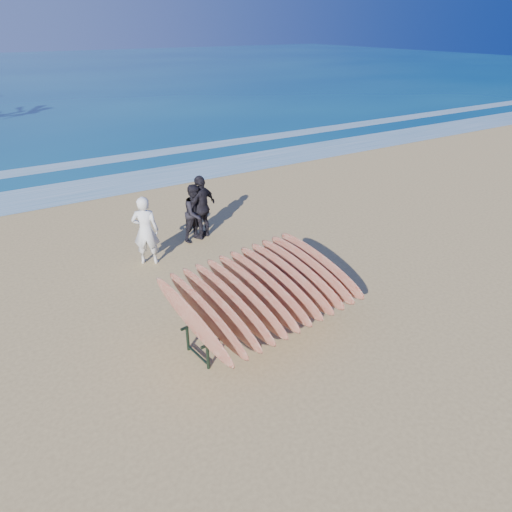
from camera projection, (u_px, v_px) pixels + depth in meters
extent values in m
plane|color=tan|center=(276.00, 312.00, 9.42)|extent=(120.00, 120.00, 0.00)
plane|color=navy|center=(2.00, 75.00, 51.03)|extent=(160.00, 160.00, 0.00)
plane|color=white|center=(127.00, 182.00, 16.98)|extent=(160.00, 160.00, 0.00)
plane|color=white|center=(101.00, 161.00, 19.63)|extent=(160.00, 160.00, 0.00)
cylinder|color=black|center=(208.00, 357.00, 7.78)|extent=(0.06, 0.06, 0.50)
cylinder|color=black|center=(327.00, 298.00, 9.44)|extent=(0.06, 0.06, 0.50)
cylinder|color=black|center=(188.00, 339.00, 8.22)|extent=(0.06, 0.06, 0.50)
cylinder|color=black|center=(305.00, 285.00, 9.89)|extent=(0.06, 0.06, 0.50)
cylinder|color=black|center=(273.00, 313.00, 8.49)|extent=(3.18, 0.48, 0.06)
cylinder|color=black|center=(252.00, 299.00, 8.94)|extent=(3.18, 0.48, 0.06)
cylinder|color=black|center=(198.00, 355.00, 8.08)|extent=(0.13, 0.65, 0.04)
cylinder|color=black|center=(315.00, 298.00, 9.74)|extent=(0.13, 0.65, 0.04)
ellipsoid|color=maroon|center=(192.00, 319.00, 7.67)|extent=(0.39, 2.48, 1.00)
ellipsoid|color=maroon|center=(206.00, 313.00, 7.83)|extent=(0.39, 2.48, 1.00)
ellipsoid|color=maroon|center=(219.00, 308.00, 7.99)|extent=(0.39, 2.48, 1.00)
ellipsoid|color=maroon|center=(232.00, 302.00, 8.15)|extent=(0.39, 2.48, 1.00)
ellipsoid|color=maroon|center=(245.00, 297.00, 8.31)|extent=(0.39, 2.48, 1.00)
ellipsoid|color=maroon|center=(256.00, 291.00, 8.46)|extent=(0.39, 2.48, 1.00)
ellipsoid|color=maroon|center=(268.00, 287.00, 8.62)|extent=(0.39, 2.48, 1.00)
ellipsoid|color=maroon|center=(279.00, 282.00, 8.78)|extent=(0.39, 2.48, 1.00)
ellipsoid|color=maroon|center=(290.00, 277.00, 8.94)|extent=(0.39, 2.48, 1.00)
ellipsoid|color=maroon|center=(300.00, 273.00, 9.10)|extent=(0.39, 2.48, 1.00)
ellipsoid|color=maroon|center=(310.00, 268.00, 9.26)|extent=(0.39, 2.48, 1.00)
ellipsoid|color=maroon|center=(320.00, 264.00, 9.41)|extent=(0.39, 2.48, 1.00)
imported|color=silver|center=(146.00, 231.00, 10.97)|extent=(0.75, 0.67, 1.73)
imported|color=black|center=(196.00, 213.00, 12.18)|extent=(0.92, 0.81, 1.58)
imported|color=black|center=(202.00, 207.00, 12.30)|extent=(1.12, 0.83, 1.77)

